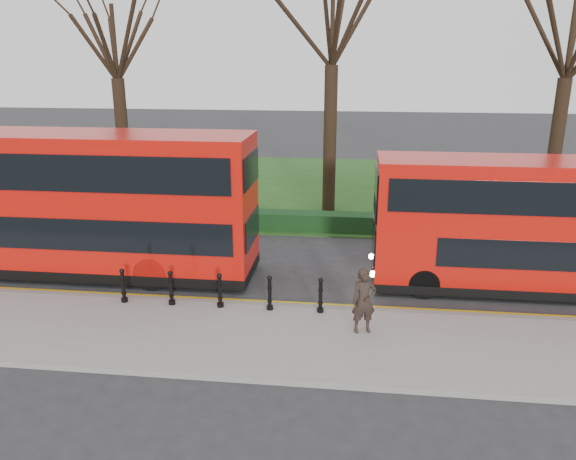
# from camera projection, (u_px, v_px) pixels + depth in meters

# --- Properties ---
(ground) EXTENTS (120.00, 120.00, 0.00)m
(ground) POSITION_uv_depth(u_px,v_px,m) (249.00, 294.00, 17.73)
(ground) COLOR #28282B
(ground) RESTS_ON ground
(pavement) EXTENTS (60.00, 4.00, 0.15)m
(pavement) POSITION_uv_depth(u_px,v_px,m) (228.00, 337.00, 14.86)
(pavement) COLOR gray
(pavement) RESTS_ON ground
(kerb) EXTENTS (60.00, 0.25, 0.16)m
(kerb) POSITION_uv_depth(u_px,v_px,m) (243.00, 305.00, 16.76)
(kerb) COLOR slate
(kerb) RESTS_ON ground
(grass_verge) EXTENTS (60.00, 18.00, 0.06)m
(grass_verge) POSITION_uv_depth(u_px,v_px,m) (298.00, 187.00, 31.93)
(grass_verge) COLOR #1D4617
(grass_verge) RESTS_ON ground
(hedge) EXTENTS (60.00, 0.90, 0.80)m
(hedge) POSITION_uv_depth(u_px,v_px,m) (278.00, 221.00, 24.05)
(hedge) COLOR black
(hedge) RESTS_ON ground
(yellow_line_outer) EXTENTS (60.00, 0.10, 0.01)m
(yellow_line_outer) POSITION_uv_depth(u_px,v_px,m) (245.00, 303.00, 17.06)
(yellow_line_outer) COLOR yellow
(yellow_line_outer) RESTS_ON ground
(yellow_line_inner) EXTENTS (60.00, 0.10, 0.01)m
(yellow_line_inner) POSITION_uv_depth(u_px,v_px,m) (246.00, 300.00, 17.25)
(yellow_line_inner) COLOR yellow
(yellow_line_inner) RESTS_ON ground
(tree_left) EXTENTS (7.16, 7.16, 11.19)m
(tree_left) POSITION_uv_depth(u_px,v_px,m) (114.00, 33.00, 25.66)
(tree_left) COLOR black
(tree_left) RESTS_ON ground
(tree_mid) EXTENTS (7.89, 7.89, 12.32)m
(tree_mid) POSITION_uv_depth(u_px,v_px,m) (333.00, 12.00, 24.29)
(tree_mid) COLOR black
(tree_mid) RESTS_ON ground
(tree_right) EXTENTS (7.29, 7.29, 11.39)m
(tree_right) POSITION_uv_depth(u_px,v_px,m) (573.00, 28.00, 23.36)
(tree_right) COLOR black
(tree_right) RESTS_ON ground
(bollard_row) EXTENTS (6.02, 0.15, 1.00)m
(bollard_row) POSITION_uv_depth(u_px,v_px,m) (220.00, 291.00, 16.32)
(bollard_row) COLOR black
(bollard_row) RESTS_ON pavement
(bus_lead) EXTENTS (12.07, 2.77, 4.81)m
(bus_lead) POSITION_uv_depth(u_px,v_px,m) (75.00, 204.00, 18.81)
(bus_lead) COLOR red
(bus_lead) RESTS_ON ground
(bus_rear) EXTENTS (10.53, 2.42, 4.19)m
(bus_rear) POSITION_uv_depth(u_px,v_px,m) (546.00, 227.00, 17.38)
(bus_rear) COLOR red
(bus_rear) RESTS_ON ground
(pedestrian) EXTENTS (0.74, 0.58, 1.78)m
(pedestrian) POSITION_uv_depth(u_px,v_px,m) (364.00, 301.00, 14.73)
(pedestrian) COLOR #2C211B
(pedestrian) RESTS_ON pavement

